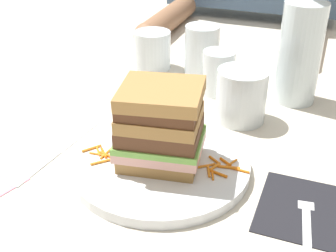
{
  "coord_description": "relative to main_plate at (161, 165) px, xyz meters",
  "views": [
    {
      "loc": [
        0.21,
        -0.51,
        0.37
      ],
      "look_at": [
        0.01,
        0.0,
        0.06
      ],
      "focal_mm": 48.16,
      "sensor_mm": 36.0,
      "label": 1
    }
  ],
  "objects": [
    {
      "name": "carrot_shred_16",
      "position": [
        0.08,
        -0.01,
        0.01
      ],
      "size": [
        0.01,
        0.02,
        0.0
      ],
      "primitive_type": "cylinder",
      "rotation": [
        0.0,
        1.57,
        1.91
      ],
      "color": "orange",
      "rests_on": "main_plate"
    },
    {
      "name": "knife",
      "position": [
        -0.16,
        -0.01,
        -0.01
      ],
      "size": [
        0.03,
        0.2,
        0.0
      ],
      "color": "silver",
      "rests_on": "ground_plane"
    },
    {
      "name": "juice_glass",
      "position": [
        0.07,
        0.19,
        0.03
      ],
      "size": [
        0.08,
        0.08,
        0.09
      ],
      "color": "white",
      "rests_on": "ground_plane"
    },
    {
      "name": "empty_tumbler_0",
      "position": [
        -0.15,
        0.35,
        0.03
      ],
      "size": [
        0.08,
        0.08,
        0.08
      ],
      "primitive_type": "cylinder",
      "color": "silver",
      "rests_on": "ground_plane"
    },
    {
      "name": "carrot_shred_5",
      "position": [
        -0.08,
        -0.01,
        0.01
      ],
      "size": [
        0.02,
        0.02,
        0.0
      ],
      "primitive_type": "cylinder",
      "rotation": [
        0.0,
        1.57,
        2.3
      ],
      "color": "orange",
      "rests_on": "main_plate"
    },
    {
      "name": "carrot_shred_1",
      "position": [
        -0.08,
        -0.02,
        0.01
      ],
      "size": [
        0.03,
        0.01,
        0.0
      ],
      "primitive_type": "cylinder",
      "rotation": [
        0.0,
        1.57,
        6.07
      ],
      "color": "orange",
      "rests_on": "main_plate"
    },
    {
      "name": "carrot_shred_12",
      "position": [
        0.07,
        0.02,
        0.01
      ],
      "size": [
        0.02,
        0.01,
        0.0
      ],
      "primitive_type": "cylinder",
      "rotation": [
        0.0,
        1.57,
        2.52
      ],
      "color": "orange",
      "rests_on": "main_plate"
    },
    {
      "name": "carrot_shred_9",
      "position": [
        0.09,
        0.03,
        0.01
      ],
      "size": [
        0.01,
        0.03,
        0.0
      ],
      "primitive_type": "cylinder",
      "rotation": [
        0.0,
        1.57,
        1.14
      ],
      "color": "orange",
      "rests_on": "main_plate"
    },
    {
      "name": "sandwich",
      "position": [
        0.0,
        -0.0,
        0.06
      ],
      "size": [
        0.13,
        0.11,
        0.12
      ],
      "color": "#A87A42",
      "rests_on": "main_plate"
    },
    {
      "name": "main_plate",
      "position": [
        0.0,
        0.0,
        0.0
      ],
      "size": [
        0.25,
        0.25,
        0.02
      ],
      "primitive_type": "cylinder",
      "color": "white",
      "rests_on": "ground_plane"
    },
    {
      "name": "carrot_shred_13",
      "position": [
        0.08,
        -0.0,
        0.01
      ],
      "size": [
        0.03,
        0.01,
        0.0
      ],
      "primitive_type": "cylinder",
      "rotation": [
        0.0,
        1.57,
        6.02
      ],
      "color": "orange",
      "rests_on": "main_plate"
    },
    {
      "name": "carrot_shred_11",
      "position": [
        0.08,
        0.01,
        0.01
      ],
      "size": [
        0.01,
        0.02,
        0.0
      ],
      "primitive_type": "cylinder",
      "rotation": [
        0.0,
        1.57,
        1.17
      ],
      "color": "orange",
      "rests_on": "main_plate"
    },
    {
      "name": "carrot_shred_10",
      "position": [
        0.11,
        0.01,
        0.01
      ],
      "size": [
        0.03,
        0.01,
        0.0
      ],
      "primitive_type": "cylinder",
      "rotation": [
        0.0,
        1.57,
        6.2
      ],
      "color": "orange",
      "rests_on": "main_plate"
    },
    {
      "name": "carrot_shred_6",
      "position": [
        -0.08,
        -0.01,
        0.01
      ],
      "size": [
        0.01,
        0.03,
        0.0
      ],
      "primitive_type": "cylinder",
      "rotation": [
        0.0,
        1.57,
        1.49
      ],
      "color": "orange",
      "rests_on": "main_plate"
    },
    {
      "name": "carrot_shred_8",
      "position": [
        0.09,
        0.03,
        0.01
      ],
      "size": [
        0.02,
        0.02,
        0.0
      ],
      "primitive_type": "cylinder",
      "rotation": [
        0.0,
        1.57,
        5.67
      ],
      "color": "orange",
      "rests_on": "main_plate"
    },
    {
      "name": "ground_plane",
      "position": [
        -0.01,
        0.03,
        -0.01
      ],
      "size": [
        3.0,
        3.0,
        0.0
      ],
      "primitive_type": "plane",
      "color": "beige"
    },
    {
      "name": "carrot_shred_4",
      "position": [
        -0.08,
        -0.03,
        0.01
      ],
      "size": [
        0.02,
        0.02,
        0.0
      ],
      "primitive_type": "cylinder",
      "rotation": [
        0.0,
        1.57,
        0.78
      ],
      "color": "orange",
      "rests_on": "main_plate"
    },
    {
      "name": "carrot_shred_3",
      "position": [
        -0.09,
        -0.01,
        0.01
      ],
      "size": [
        0.02,
        0.02,
        0.0
      ],
      "primitive_type": "cylinder",
      "rotation": [
        0.0,
        1.57,
        2.24
      ],
      "color": "orange",
      "rests_on": "main_plate"
    },
    {
      "name": "carrot_shred_14",
      "position": [
        0.06,
        0.01,
        0.01
      ],
      "size": [
        0.03,
        0.02,
        0.0
      ],
      "primitive_type": "cylinder",
      "rotation": [
        0.0,
        1.57,
        3.8
      ],
      "color": "orange",
      "rests_on": "main_plate"
    },
    {
      "name": "carrot_shred_0",
      "position": [
        -0.1,
        -0.01,
        0.01
      ],
      "size": [
        0.02,
        0.03,
        0.0
      ],
      "primitive_type": "cylinder",
      "rotation": [
        0.0,
        1.57,
        4.07
      ],
      "color": "orange",
      "rests_on": "main_plate"
    },
    {
      "name": "empty_tumbler_1",
      "position": [
        -0.05,
        0.36,
        0.04
      ],
      "size": [
        0.07,
        0.07,
        0.1
      ],
      "primitive_type": "cylinder",
      "color": "silver",
      "rests_on": "ground_plane"
    },
    {
      "name": "napkin_dark",
      "position": [
        0.2,
        -0.02,
        -0.01
      ],
      "size": [
        0.12,
        0.13,
        0.0
      ],
      "primitive_type": "cube",
      "rotation": [
        0.0,
        0.0,
        -0.02
      ],
      "color": "black",
      "rests_on": "ground_plane"
    },
    {
      "name": "empty_tumbler_2",
      "position": [
        0.01,
        0.27,
        0.03
      ],
      "size": [
        0.06,
        0.06,
        0.08
      ],
      "primitive_type": "cylinder",
      "color": "silver",
      "rests_on": "ground_plane"
    },
    {
      "name": "carrot_shred_17",
      "position": [
        0.07,
        -0.0,
        0.01
      ],
      "size": [
        0.01,
        0.02,
        0.0
      ],
      "primitive_type": "cylinder",
      "rotation": [
        0.0,
        1.57,
        1.95
      ],
      "color": "orange",
      "rests_on": "main_plate"
    },
    {
      "name": "carrot_shred_2",
      "position": [
        -0.07,
        0.0,
        0.01
      ],
      "size": [
        0.02,
        0.02,
        0.0
      ],
      "primitive_type": "cylinder",
      "rotation": [
        0.0,
        1.57,
        5.49
      ],
      "color": "orange",
      "rests_on": "main_plate"
    },
    {
      "name": "carrot_shred_15",
      "position": [
        0.09,
        0.01,
        0.01
      ],
      "size": [
        0.03,
        0.01,
        0.0
      ],
      "primitive_type": "cylinder",
      "rotation": [
        0.0,
        1.57,
        0.18
      ],
      "color": "orange",
      "rests_on": "main_plate"
    },
    {
      "name": "fork",
      "position": [
        0.21,
        -0.04,
        -0.0
      ],
      "size": [
        0.03,
        0.17,
        0.0
      ],
      "color": "silver",
      "rests_on": "napkin_dark"
    },
    {
      "name": "carrot_shred_7",
      "position": [
        -0.09,
        -0.02,
        0.01
      ],
      "size": [
        0.03,
        0.01,
        0.0
      ],
      "primitive_type": "cylinder",
      "rotation": [
        0.0,
        1.57,
        0.08
      ],
      "color": "orange",
      "rests_on": "main_plate"
    },
    {
      "name": "water_bottle",
      "position": [
        0.15,
        0.3,
        0.1
      ],
      "size": [
        0.08,
        0.08,
        0.23
      ],
      "color": "silver",
      "rests_on": "ground_plane"
    }
  ]
}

